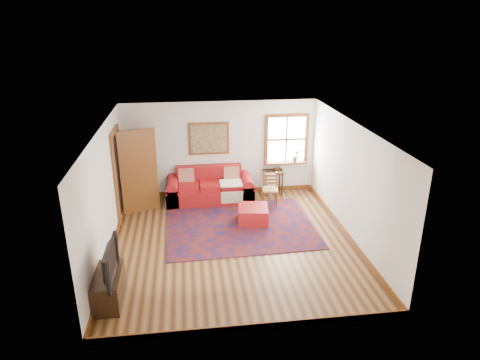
{
  "coord_description": "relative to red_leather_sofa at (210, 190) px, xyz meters",
  "views": [
    {
      "loc": [
        -0.89,
        -7.94,
        4.47
      ],
      "look_at": [
        0.23,
        0.6,
        1.18
      ],
      "focal_mm": 32.0,
      "sensor_mm": 36.0,
      "label": 1
    }
  ],
  "objects": [
    {
      "name": "media_cabinet",
      "position": [
        -1.94,
        -4.03,
        -0.02
      ],
      "size": [
        0.43,
        0.95,
        0.52
      ],
      "primitive_type": "cube",
      "color": "black",
      "rests_on": "ground"
    },
    {
      "name": "red_leather_sofa",
      "position": [
        0.0,
        0.0,
        0.0
      ],
      "size": [
        2.21,
        0.91,
        0.86
      ],
      "color": "maroon",
      "rests_on": "ground"
    },
    {
      "name": "room_envelope",
      "position": [
        0.33,
        -2.31,
        1.36
      ],
      "size": [
        5.04,
        5.54,
        2.52
      ],
      "color": "silver",
      "rests_on": "ground"
    },
    {
      "name": "ground",
      "position": [
        0.33,
        -2.32,
        -0.29
      ],
      "size": [
        5.5,
        5.5,
        0.0
      ],
      "primitive_type": "plane",
      "color": "#412411",
      "rests_on": "ground"
    },
    {
      "name": "doorway",
      "position": [
        -1.88,
        -0.54,
        0.78
      ],
      "size": [
        0.89,
        1.08,
        2.14
      ],
      "color": "black",
      "rests_on": "ground"
    },
    {
      "name": "framed_artwork",
      "position": [
        0.03,
        0.39,
        1.26
      ],
      "size": [
        1.05,
        0.07,
        0.85
      ],
      "color": "brown",
      "rests_on": "ground"
    },
    {
      "name": "persian_rug",
      "position": [
        0.57,
        -1.6,
        -0.28
      ],
      "size": [
        3.4,
        2.76,
        0.02
      ],
      "primitive_type": "cube",
      "rotation": [
        0.0,
        0.0,
        0.03
      ],
      "color": "#61170D",
      "rests_on": "ground"
    },
    {
      "name": "side_table",
      "position": [
        1.71,
        0.21,
        0.24
      ],
      "size": [
        0.54,
        0.41,
        0.65
      ],
      "color": "black",
      "rests_on": "ground"
    },
    {
      "name": "window",
      "position": [
        2.11,
        0.38,
        1.03
      ],
      "size": [
        1.18,
        0.2,
        1.38
      ],
      "color": "white",
      "rests_on": "ground"
    },
    {
      "name": "red_ottoman",
      "position": [
        0.91,
        -1.43,
        -0.09
      ],
      "size": [
        0.76,
        0.76,
        0.39
      ],
      "primitive_type": "cube",
      "rotation": [
        0.0,
        0.0,
        -0.13
      ],
      "color": "maroon",
      "rests_on": "ground"
    },
    {
      "name": "candle_hurricane",
      "position": [
        -1.89,
        -3.6,
        0.32
      ],
      "size": [
        0.12,
        0.12,
        0.18
      ],
      "color": "silver",
      "rests_on": "media_cabinet"
    },
    {
      "name": "television",
      "position": [
        -1.92,
        -4.14,
        0.53
      ],
      "size": [
        0.13,
        1.02,
        0.59
      ],
      "primitive_type": "imported",
      "rotation": [
        0.0,
        0.0,
        1.57
      ],
      "color": "black",
      "rests_on": "media_cabinet"
    },
    {
      "name": "ladder_back_chair",
      "position": [
        1.5,
        -0.43,
        0.15
      ],
      "size": [
        0.43,
        0.42,
        0.82
      ],
      "color": "tan",
      "rests_on": "ground"
    }
  ]
}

